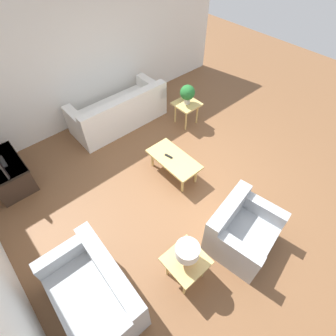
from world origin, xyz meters
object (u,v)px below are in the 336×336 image
object	(u,v)px
loveseat	(95,293)
potted_plant	(187,93)
side_table_plant	(187,106)
sofa	(120,112)
armchair	(241,231)
coffee_table	(174,160)
tv_stand_chest	(7,173)
table_lamp	(187,252)
side_table_lamp	(186,263)

from	to	relation	value
loveseat	potted_plant	size ratio (longest dim) A/B	3.26
side_table_plant	potted_plant	bearing A→B (deg)	180.00
sofa	armchair	world-z (taller)	sofa
coffee_table	loveseat	bearing A→B (deg)	114.13
potted_plant	loveseat	bearing A→B (deg)	119.29
tv_stand_chest	sofa	bearing A→B (deg)	-87.28
tv_stand_chest	armchair	bearing A→B (deg)	-147.73
coffee_table	potted_plant	bearing A→B (deg)	-52.57
loveseat	tv_stand_chest	xyz separation A→B (m)	(2.84, 0.13, -0.01)
tv_stand_chest	potted_plant	size ratio (longest dim) A/B	2.32
potted_plant	armchair	bearing A→B (deg)	151.46
loveseat	potted_plant	distance (m)	4.11
loveseat	side_table_plant	bearing A→B (deg)	121.22
loveseat	potted_plant	xyz separation A→B (m)	(2.00, -3.56, 0.48)
side_table_plant	tv_stand_chest	bearing A→B (deg)	77.15
tv_stand_chest	side_table_plant	bearing A→B (deg)	-102.85
armchair	table_lamp	xyz separation A→B (m)	(0.17, 1.00, 0.47)
sofa	armchair	xyz separation A→B (m)	(-3.65, 0.31, -0.00)
sofa	loveseat	xyz separation A→B (m)	(-2.96, 2.40, -0.01)
side_table_lamp	table_lamp	size ratio (longest dim) A/B	1.44
side_table_lamp	loveseat	bearing A→B (deg)	64.56
armchair	tv_stand_chest	distance (m)	4.18
tv_stand_chest	coffee_table	bearing A→B (deg)	-126.79
coffee_table	table_lamp	size ratio (longest dim) A/B	2.82
side_table_plant	table_lamp	xyz separation A→B (m)	(-2.52, 2.46, 0.34)
sofa	table_lamp	bearing A→B (deg)	69.58
potted_plant	coffee_table	bearing A→B (deg)	127.43
side_table_lamp	potted_plant	world-z (taller)	potted_plant
sofa	potted_plant	xyz separation A→B (m)	(-0.96, -1.16, 0.47)
coffee_table	table_lamp	bearing A→B (deg)	142.51
side_table_lamp	potted_plant	size ratio (longest dim) A/B	1.23
armchair	loveseat	bearing A→B (deg)	151.74
armchair	table_lamp	distance (m)	1.11
sofa	potted_plant	world-z (taller)	potted_plant
loveseat	side_table_lamp	size ratio (longest dim) A/B	2.65
coffee_table	potted_plant	world-z (taller)	potted_plant
side_table_plant	tv_stand_chest	world-z (taller)	tv_stand_chest
side_table_plant	tv_stand_chest	xyz separation A→B (m)	(0.84, 3.69, -0.16)
tv_stand_chest	potted_plant	bearing A→B (deg)	-102.85
loveseat	side_table_lamp	xyz separation A→B (m)	(-0.52, -1.10, 0.14)
table_lamp	loveseat	bearing A→B (deg)	64.56
armchair	coffee_table	bearing A→B (deg)	73.55
coffee_table	potted_plant	size ratio (longest dim) A/B	2.41
armchair	coffee_table	distance (m)	1.73
tv_stand_chest	table_lamp	size ratio (longest dim) A/B	2.71
coffee_table	side_table_plant	world-z (taller)	side_table_plant
side_table_plant	side_table_lamp	distance (m)	3.52
loveseat	coffee_table	bearing A→B (deg)	116.05
sofa	tv_stand_chest	bearing A→B (deg)	2.77
tv_stand_chest	table_lamp	bearing A→B (deg)	-159.84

